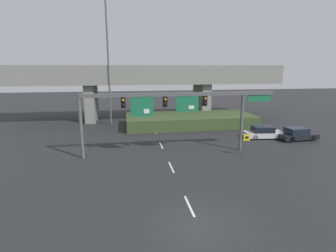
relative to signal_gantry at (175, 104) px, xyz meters
name	(u,v)px	position (x,y,z in m)	size (l,w,h in m)	color
ground_plane	(197,223)	(-0.94, -11.26, -4.69)	(160.00, 160.00, 0.00)	#262628
lane_markings	(161,145)	(-0.94, 2.82, -4.68)	(0.14, 27.10, 0.01)	silver
signal_gantry	(175,104)	(0.00, 0.00, 0.00)	(17.85, 0.44, 5.71)	#515456
speed_limit_sign	(246,141)	(6.23, -1.71, -3.31)	(0.60, 0.11, 2.10)	#4C4C4C
highway_light_pole_near	(108,56)	(-6.56, 14.07, 4.67)	(0.70, 0.36, 17.95)	#515456
overpass_bridge	(148,81)	(-0.94, 17.62, 1.24)	(40.50, 7.17, 8.22)	gray
grass_embankment	(190,120)	(4.29, 11.67, -3.92)	(17.43, 7.08, 1.53)	#384C28
parked_sedan_near_right	(263,132)	(11.02, 3.88, -4.04)	(4.47, 2.21, 1.40)	silver
parked_sedan_mid_right	(297,134)	(14.33, 2.57, -4.05)	(4.33, 2.09, 1.38)	black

